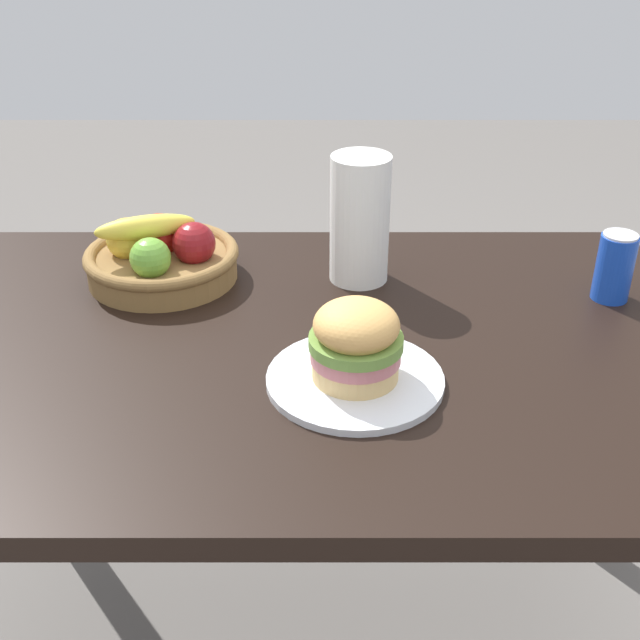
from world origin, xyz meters
The scene contains 6 objects.
dining_table centered at (0.00, 0.00, 0.65)m, with size 1.40×0.90×0.75m.
plate centered at (0.09, -0.13, 0.76)m, with size 0.27×0.27×0.01m, color white.
sandwich centered at (0.09, -0.13, 0.82)m, with size 0.14×0.14×0.13m.
soda_can centered at (0.56, 0.15, 0.81)m, with size 0.07×0.07×0.13m.
fruit_basket centered at (-0.26, 0.23, 0.80)m, with size 0.29×0.29×0.14m.
paper_towel_roll centered at (0.11, 0.23, 0.87)m, with size 0.11×0.11×0.24m, color white.
Camera 1 is at (0.04, -1.14, 1.44)m, focal length 45.22 mm.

